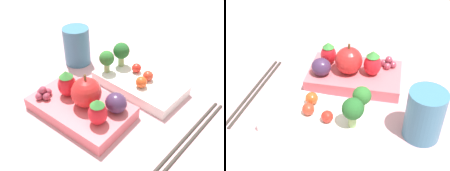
# 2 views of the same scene
# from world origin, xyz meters

# --- Properties ---
(ground_plane) EXTENTS (4.00, 4.00, 0.00)m
(ground_plane) POSITION_xyz_m (0.00, 0.00, 0.00)
(ground_plane) COLOR #C6939E
(bento_box_savoury) EXTENTS (0.19, 0.11, 0.02)m
(bento_box_savoury) POSITION_xyz_m (0.01, 0.06, 0.01)
(bento_box_savoury) COLOR white
(bento_box_savoury) RESTS_ON ground_plane
(bento_box_fruit) EXTENTS (0.20, 0.14, 0.02)m
(bento_box_fruit) POSITION_xyz_m (-0.01, -0.07, 0.01)
(bento_box_fruit) COLOR #DB6670
(bento_box_fruit) RESTS_ON ground_plane
(broccoli_floret_0) EXTENTS (0.03, 0.03, 0.05)m
(broccoli_floret_0) POSITION_xyz_m (-0.06, 0.03, 0.05)
(broccoli_floret_0) COLOR #93B770
(broccoli_floret_0) RESTS_ON bento_box_savoury
(broccoli_floret_1) EXTENTS (0.04, 0.04, 0.05)m
(broccoli_floret_1) POSITION_xyz_m (-0.05, 0.07, 0.06)
(broccoli_floret_1) COLOR #93B770
(broccoli_floret_1) RESTS_ON bento_box_savoury
(cherry_tomato_0) EXTENTS (0.02, 0.02, 0.02)m
(cherry_tomato_0) POSITION_xyz_m (0.03, 0.05, 0.03)
(cherry_tomato_0) COLOR #DB4C1E
(cherry_tomato_0) RESTS_ON bento_box_savoury
(cherry_tomato_1) EXTENTS (0.02, 0.02, 0.02)m
(cherry_tomato_1) POSITION_xyz_m (-0.01, 0.08, 0.03)
(cherry_tomato_1) COLOR red
(cherry_tomato_1) RESTS_ON bento_box_savoury
(cherry_tomato_2) EXTENTS (0.02, 0.02, 0.02)m
(cherry_tomato_2) POSITION_xyz_m (0.02, 0.07, 0.03)
(cherry_tomato_2) COLOR red
(cherry_tomato_2) RESTS_ON bento_box_savoury
(apple) EXTENTS (0.05, 0.05, 0.06)m
(apple) POSITION_xyz_m (0.00, -0.06, 0.05)
(apple) COLOR red
(apple) RESTS_ON bento_box_fruit
(strawberry_0) EXTENTS (0.03, 0.03, 0.05)m
(strawberry_0) POSITION_xyz_m (0.05, -0.08, 0.05)
(strawberry_0) COLOR red
(strawberry_0) RESTS_ON bento_box_fruit
(strawberry_1) EXTENTS (0.03, 0.03, 0.05)m
(strawberry_1) POSITION_xyz_m (-0.05, -0.07, 0.05)
(strawberry_1) COLOR red
(strawberry_1) RESTS_ON bento_box_fruit
(plum) EXTENTS (0.04, 0.04, 0.03)m
(plum) POSITION_xyz_m (0.05, -0.04, 0.04)
(plum) COLOR #42284C
(plum) RESTS_ON bento_box_fruit
(grape_cluster) EXTENTS (0.03, 0.03, 0.02)m
(grape_cluster) POSITION_xyz_m (-0.07, -0.11, 0.03)
(grape_cluster) COLOR #93384C
(grape_cluster) RESTS_ON bento_box_fruit
(drinking_cup) EXTENTS (0.06, 0.06, 0.09)m
(drinking_cup) POSITION_xyz_m (-0.16, 0.03, 0.04)
(drinking_cup) COLOR teal
(drinking_cup) RESTS_ON ground_plane
(chopsticks_pair) EXTENTS (0.03, 0.21, 0.01)m
(chopsticks_pair) POSITION_xyz_m (0.16, 0.03, 0.00)
(chopsticks_pair) COLOR #332D28
(chopsticks_pair) RESTS_ON ground_plane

